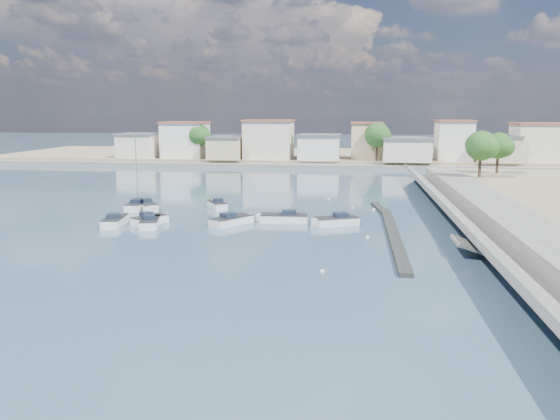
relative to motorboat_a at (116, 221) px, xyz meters
name	(u,v)px	position (x,y,z in m)	size (l,w,h in m)	color
ground	(331,190)	(21.05, 28.15, -0.38)	(400.00, 400.00, 0.00)	#2F495F
seawall_walkway	(513,224)	(39.55, 1.15, 0.52)	(5.00, 90.00, 1.80)	slate
breakwater	(390,229)	(27.95, 0.83, -0.21)	(2.00, 31.02, 0.35)	black
far_shore_land	(340,157)	(21.05, 80.15, 0.32)	(160.00, 40.00, 1.40)	gray
far_shore_quay	(337,167)	(21.05, 59.15, 0.02)	(160.00, 2.50, 0.80)	slate
far_town	(389,143)	(31.76, 65.07, 4.56)	(113.01, 12.80, 8.35)	beige
shore_trees	(380,139)	(29.39, 56.26, 5.84)	(74.56, 38.32, 7.92)	#38281E
motorboat_a	(116,221)	(0.00, 0.00, 0.00)	(2.45, 5.14, 1.48)	white
motorboat_b	(152,220)	(3.50, 0.97, 0.00)	(3.35, 4.09, 1.48)	white
motorboat_c	(282,218)	(16.87, 3.58, 0.00)	(5.57, 2.19, 1.48)	white
motorboat_d	(334,222)	(22.42, 2.63, 0.00)	(4.95, 3.47, 1.48)	white
motorboat_e	(151,222)	(3.85, -0.24, 0.00)	(2.70, 4.88, 1.48)	white
motorboat_f	(217,205)	(8.00, 10.73, 0.00)	(3.21, 3.89, 1.48)	white
motorboat_g	(148,207)	(0.20, 8.57, 0.00)	(3.75, 4.37, 1.48)	white
motorboat_h	(233,221)	(12.04, 1.76, 0.00)	(4.22, 4.87, 1.48)	white
sailboat	(139,205)	(-1.28, 9.49, 0.04)	(2.05, 5.80, 9.00)	white
mooring_buoys	(365,224)	(25.60, 3.55, -0.33)	(12.92, 33.64, 0.34)	white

